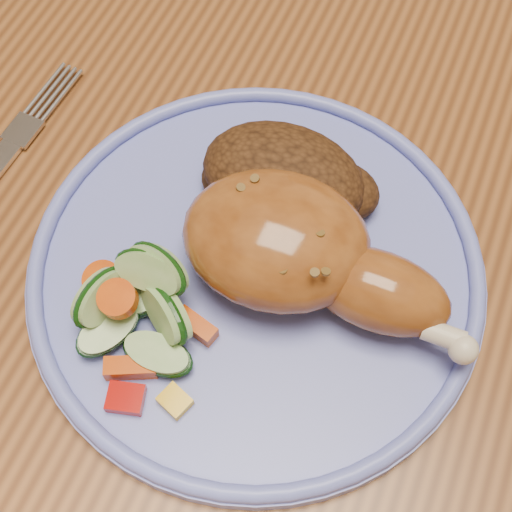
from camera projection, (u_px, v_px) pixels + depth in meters
ground at (291, 432)px, 1.15m from camera, size 4.00×4.00×0.00m
dining_table at (329, 223)px, 0.56m from camera, size 0.90×1.40×0.75m
plate at (256, 272)px, 0.44m from camera, size 0.28×0.28×0.01m
plate_rim at (256, 264)px, 0.43m from camera, size 0.28×0.28×0.01m
chicken_leg at (301, 252)px, 0.41m from camera, size 0.19×0.10×0.06m
rice_pilaf at (287, 179)px, 0.45m from camera, size 0.11×0.08×0.05m
vegetable_pile at (138, 308)px, 0.41m from camera, size 0.09×0.10×0.05m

